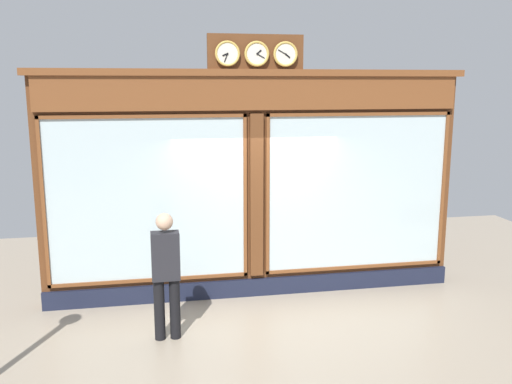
% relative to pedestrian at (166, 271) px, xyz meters
% --- Properties ---
extents(shop_facade, '(6.56, 0.42, 4.00)m').
position_rel_pedestrian_xyz_m(shop_facade, '(-1.42, -1.40, 0.83)').
color(shop_facade, '#5B3319').
rests_on(shop_facade, ground_plane).
extents(pedestrian, '(0.36, 0.22, 1.69)m').
position_rel_pedestrian_xyz_m(pedestrian, '(0.00, 0.00, 0.00)').
color(pedestrian, black).
rests_on(pedestrian, ground_plane).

